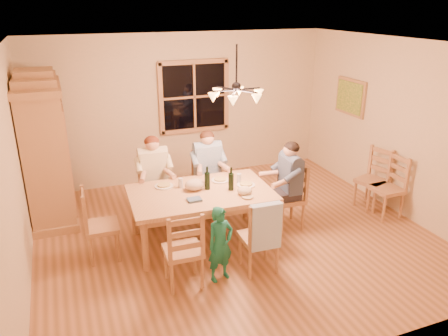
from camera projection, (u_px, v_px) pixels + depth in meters
name	position (u px, v px, depth m)	size (l,w,h in m)	color
floor	(235.00, 235.00, 6.38)	(5.50, 5.50, 0.00)	#8D5E33
ceiling	(237.00, 44.00, 5.41)	(5.50, 5.00, 0.02)	white
wall_back	(184.00, 108.00, 8.07)	(5.50, 0.02, 2.70)	beige
wall_left	(13.00, 175.00, 4.96)	(0.02, 5.00, 2.70)	beige
wall_right	(398.00, 127.00, 6.82)	(0.02, 5.00, 2.70)	beige
window	(194.00, 97.00, 8.04)	(1.30, 0.06, 1.30)	black
painting	(350.00, 97.00, 7.77)	(0.06, 0.78, 0.64)	#A27946
chandelier	(236.00, 94.00, 5.63)	(0.77, 0.68, 0.71)	black
armoire	(46.00, 153.00, 6.57)	(0.66, 1.40, 2.30)	#A27946
dining_table	(201.00, 198.00, 6.00)	(1.98, 1.26, 0.76)	#AA754B
chair_far_left	(155.00, 200.00, 6.79)	(0.46, 0.44, 0.99)	#A67949
chair_far_right	(208.00, 193.00, 7.05)	(0.46, 0.44, 0.99)	#A67949
chair_near_left	(183.00, 262.00, 5.18)	(0.46, 0.44, 0.99)	#A67949
chair_near_right	(258.00, 248.00, 5.47)	(0.46, 0.44, 0.99)	#A67949
chair_end_left	(103.00, 237.00, 5.73)	(0.44, 0.46, 0.99)	#A67949
chair_end_right	(287.00, 208.00, 6.54)	(0.44, 0.46, 0.99)	#A67949
adult_woman	(153.00, 168.00, 6.60)	(0.41, 0.44, 0.87)	beige
adult_plaid_man	(208.00, 161.00, 6.86)	(0.41, 0.44, 0.87)	#356694
adult_slate_man	(289.00, 174.00, 6.34)	(0.44, 0.41, 0.87)	#3F4C65
towel	(266.00, 227.00, 5.16)	(0.38, 0.10, 0.58)	#A5C3DF
wine_bottle_a	(207.00, 178.00, 5.99)	(0.08, 0.08, 0.33)	black
wine_bottle_b	(231.00, 179.00, 5.97)	(0.08, 0.08, 0.33)	black
plate_woman	(164.00, 186.00, 6.12)	(0.26, 0.26, 0.02)	white
plate_plaid	(220.00, 180.00, 6.32)	(0.26, 0.26, 0.02)	white
plate_slate	(246.00, 185.00, 6.16)	(0.26, 0.26, 0.02)	white
wine_glass_a	(181.00, 183.00, 6.07)	(0.06, 0.06, 0.14)	silver
wine_glass_b	(239.00, 178.00, 6.23)	(0.06, 0.06, 0.14)	silver
cap	(245.00, 191.00, 5.86)	(0.20, 0.20, 0.11)	tan
napkin	(194.00, 200.00, 5.69)	(0.18, 0.14, 0.03)	#445E7C
cloth_bundle	(195.00, 185.00, 6.00)	(0.28, 0.22, 0.15)	tan
child	(220.00, 244.00, 5.21)	(0.35, 0.23, 0.96)	#19735B
chair_spare_front	(371.00, 190.00, 7.16)	(0.54, 0.55, 0.99)	#A67949
chair_spare_back	(385.00, 198.00, 6.86)	(0.43, 0.45, 0.99)	#A67949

